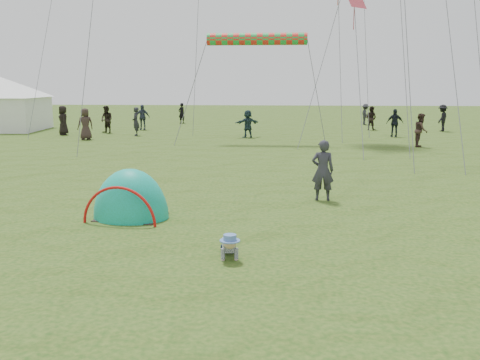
# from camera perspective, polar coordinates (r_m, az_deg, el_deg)

# --- Properties ---
(ground) EXTENTS (140.00, 140.00, 0.00)m
(ground) POSITION_cam_1_polar(r_m,az_deg,el_deg) (9.54, -1.48, -8.96)
(ground) COLOR #1A4111
(crawling_toddler) EXTENTS (0.58, 0.74, 0.51)m
(crawling_toddler) POSITION_cam_1_polar(r_m,az_deg,el_deg) (9.77, -1.17, -6.91)
(crawling_toddler) COLOR black
(crawling_toddler) RESTS_ON ground
(popup_tent) EXTENTS (2.00, 1.72, 2.35)m
(popup_tent) POSITION_cam_1_polar(r_m,az_deg,el_deg) (13.00, -11.52, -3.93)
(popup_tent) COLOR #0F9161
(popup_tent) RESTS_ON ground
(standing_adult) EXTENTS (0.61, 0.40, 1.65)m
(standing_adult) POSITION_cam_1_polar(r_m,az_deg,el_deg) (14.61, 8.81, 1.02)
(standing_adult) COLOR #2E2C37
(standing_adult) RESTS_ON ground
(event_marquee) EXTENTS (6.24, 6.24, 3.91)m
(event_marquee) POSITION_cam_1_polar(r_m,az_deg,el_deg) (39.98, -24.27, 7.66)
(event_marquee) COLOR white
(event_marquee) RESTS_ON ground
(crowd_person_1) EXTENTS (1.00, 0.95, 1.62)m
(crowd_person_1) POSITION_cam_1_polar(r_m,az_deg,el_deg) (37.73, 13.80, 6.42)
(crowd_person_1) COLOR black
(crowd_person_1) RESTS_ON ground
(crowd_person_2) EXTENTS (1.00, 0.47, 1.66)m
(crowd_person_2) POSITION_cam_1_polar(r_m,az_deg,el_deg) (33.20, 16.19, 5.86)
(crowd_person_2) COLOR black
(crowd_person_2) RESTS_ON ground
(crowd_person_3) EXTENTS (1.18, 1.32, 1.77)m
(crowd_person_3) POSITION_cam_1_polar(r_m,az_deg,el_deg) (38.14, 20.78, 6.20)
(crowd_person_3) COLOR black
(crowd_person_3) RESTS_ON ground
(crowd_person_4) EXTENTS (1.04, 0.98, 1.78)m
(crowd_person_4) POSITION_cam_1_polar(r_m,az_deg,el_deg) (31.56, -16.17, 5.76)
(crowd_person_4) COLOR #342623
(crowd_person_4) RESTS_ON ground
(crowd_person_5) EXTENTS (1.71, 1.08, 1.77)m
(crowd_person_5) POSITION_cam_1_polar(r_m,az_deg,el_deg) (51.96, -20.96, 7.09)
(crowd_person_5) COLOR #202531
(crowd_person_5) RESTS_ON ground
(crowd_person_6) EXTENTS (0.59, 0.73, 1.72)m
(crowd_person_6) POSITION_cam_1_polar(r_m,az_deg,el_deg) (33.34, -11.05, 6.15)
(crowd_person_6) COLOR #222228
(crowd_person_6) RESTS_ON ground
(crowd_person_7) EXTENTS (1.06, 0.98, 1.74)m
(crowd_person_7) POSITION_cam_1_polar(r_m,az_deg,el_deg) (35.42, -14.02, 6.28)
(crowd_person_7) COLOR black
(crowd_person_7) RESTS_ON ground
(crowd_person_8) EXTENTS (1.03, 0.46, 1.72)m
(crowd_person_8) POSITION_cam_1_polar(r_m,az_deg,el_deg) (37.45, -10.39, 6.60)
(crowd_person_8) COLOR #323A4A
(crowd_person_8) RESTS_ON ground
(crowd_person_9) EXTENTS (0.76, 1.13, 1.61)m
(crowd_person_9) POSITION_cam_1_polar(r_m,az_deg,el_deg) (42.53, 13.23, 6.84)
(crowd_person_9) COLOR #26262C
(crowd_person_9) RESTS_ON ground
(crowd_person_10) EXTENTS (0.96, 1.05, 1.80)m
(crowd_person_10) POSITION_cam_1_polar(r_m,az_deg,el_deg) (34.98, -18.34, 6.06)
(crowd_person_10) COLOR black
(crowd_person_10) RESTS_ON ground
(crowd_person_11) EXTENTS (1.55, 1.15, 1.62)m
(crowd_person_11) POSITION_cam_1_polar(r_m,az_deg,el_deg) (31.59, 0.83, 6.02)
(crowd_person_11) COLOR #233942
(crowd_person_11) RESTS_ON ground
(crowd_person_12) EXTENTS (0.67, 0.70, 1.62)m
(crowd_person_12) POSITION_cam_1_polar(r_m,az_deg,el_deg) (43.15, -6.26, 7.10)
(crowd_person_12) COLOR black
(crowd_person_12) RESTS_ON ground
(crowd_person_13) EXTENTS (0.84, 0.96, 1.68)m
(crowd_person_13) POSITION_cam_1_polar(r_m,az_deg,el_deg) (28.35, 18.74, 5.06)
(crowd_person_13) COLOR #3C2924
(crowd_person_13) RESTS_ON ground
(rainbow_tube_kite) EXTENTS (5.28, 0.64, 0.64)m
(rainbow_tube_kite) POSITION_cam_1_polar(r_m,az_deg,el_deg) (29.12, 1.82, 14.80)
(rainbow_tube_kite) COLOR red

